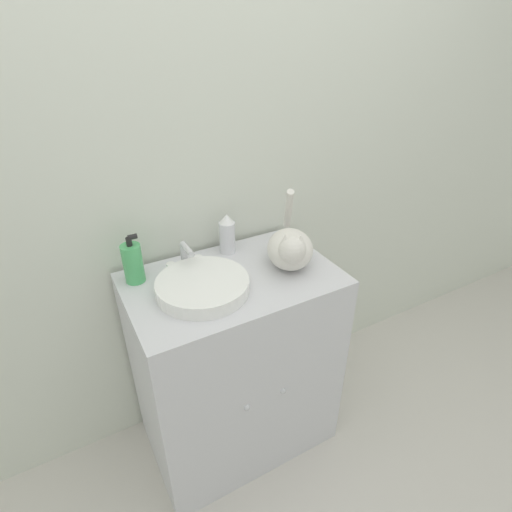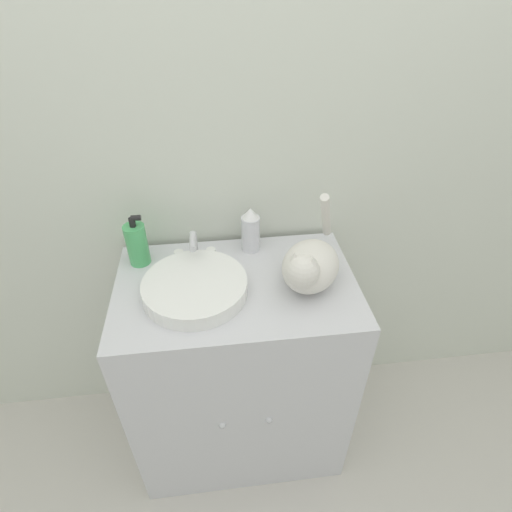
% 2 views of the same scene
% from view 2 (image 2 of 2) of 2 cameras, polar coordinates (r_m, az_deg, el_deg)
% --- Properties ---
extents(ground_plane, '(8.00, 8.00, 0.00)m').
position_cam_2_polar(ground_plane, '(1.84, -1.20, -30.08)').
color(ground_plane, beige).
extents(wall_back, '(6.00, 0.05, 2.50)m').
position_cam_2_polar(wall_back, '(1.32, -4.48, 17.42)').
color(wall_back, silver).
rests_on(wall_back, ground_plane).
extents(vanity_cabinet, '(0.76, 0.50, 0.86)m').
position_cam_2_polar(vanity_cabinet, '(1.58, -2.37, -15.80)').
color(vanity_cabinet, silver).
rests_on(vanity_cabinet, ground_plane).
extents(sink_basin, '(0.32, 0.32, 0.05)m').
position_cam_2_polar(sink_basin, '(1.23, -8.69, -4.42)').
color(sink_basin, white).
rests_on(sink_basin, vanity_cabinet).
extents(faucet, '(0.14, 0.11, 0.11)m').
position_cam_2_polar(faucet, '(1.34, -8.80, 1.05)').
color(faucet, silver).
rests_on(faucet, vanity_cabinet).
extents(cat, '(0.26, 0.34, 0.27)m').
position_cam_2_polar(cat, '(1.22, 7.68, -1.28)').
color(cat, silver).
rests_on(cat, vanity_cabinet).
extents(soap_bottle, '(0.07, 0.07, 0.18)m').
position_cam_2_polar(soap_bottle, '(1.36, -16.64, 1.67)').
color(soap_bottle, '#4CB266').
rests_on(soap_bottle, vanity_cabinet).
extents(spray_bottle, '(0.06, 0.06, 0.16)m').
position_cam_2_polar(spray_bottle, '(1.36, -0.78, 3.75)').
color(spray_bottle, silver).
rests_on(spray_bottle, vanity_cabinet).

